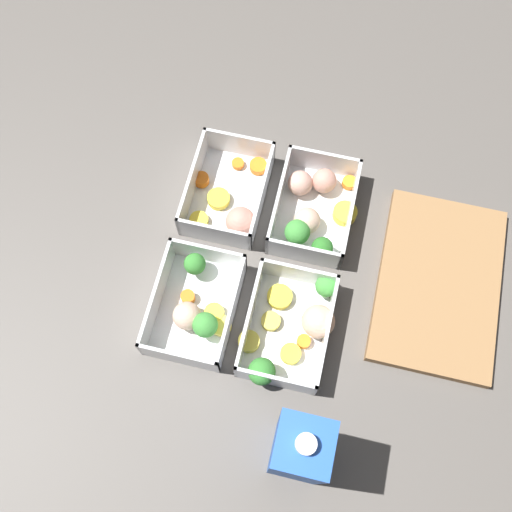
% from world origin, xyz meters
% --- Properties ---
extents(ground_plane, '(4.00, 4.00, 0.00)m').
position_xyz_m(ground_plane, '(0.00, 0.00, 0.00)').
color(ground_plane, '#56514C').
extents(container_near_left, '(0.17, 0.12, 0.06)m').
position_xyz_m(container_near_left, '(-0.09, -0.06, 0.02)').
color(container_near_left, white).
rests_on(container_near_left, ground_plane).
extents(container_near_right, '(0.17, 0.13, 0.06)m').
position_xyz_m(container_near_right, '(0.10, -0.07, 0.02)').
color(container_near_right, white).
rests_on(container_near_right, ground_plane).
extents(container_far_left, '(0.17, 0.14, 0.06)m').
position_xyz_m(container_far_left, '(-0.10, 0.07, 0.02)').
color(container_far_left, white).
rests_on(container_far_left, ground_plane).
extents(container_far_right, '(0.18, 0.14, 0.06)m').
position_xyz_m(container_far_right, '(0.10, 0.08, 0.02)').
color(container_far_right, white).
rests_on(container_far_right, ground_plane).
extents(juice_carton, '(0.07, 0.07, 0.20)m').
position_xyz_m(juice_carton, '(0.27, 0.12, 0.10)').
color(juice_carton, blue).
rests_on(juice_carton, ground_plane).
extents(cutting_board, '(0.28, 0.18, 0.02)m').
position_xyz_m(cutting_board, '(-0.02, 0.28, 0.01)').
color(cutting_board, olive).
rests_on(cutting_board, ground_plane).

